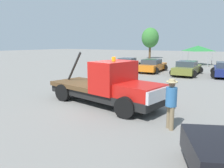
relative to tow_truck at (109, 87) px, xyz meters
The scene contains 9 objects.
ground_plane 1.00m from the tow_truck, behind, with size 160.00×160.00×0.00m, color gray.
tow_truck is the anchor object (origin of this frame).
person_near_truck 3.69m from the tow_truck, 21.88° to the right, with size 0.39×0.39×1.77m.
parked_car_cream 14.76m from the tow_truck, 114.66° to the left, with size 2.76×4.60×1.34m.
parked_car_orange 13.31m from the tow_truck, 103.15° to the left, with size 2.62×4.78×1.34m.
parked_car_olive 12.60m from the tow_truck, 87.07° to the left, with size 2.48×4.93×1.34m.
canopy_tent_green 23.41m from the tow_truck, 91.41° to the left, with size 3.36×3.36×2.65m.
tree_left 34.67m from the tow_truck, 109.33° to the left, with size 3.35×3.35×5.98m.
traffic_cone 3.00m from the tow_truck, 101.42° to the left, with size 0.40×0.40×0.55m.
Camera 1 is at (5.93, -8.63, 2.95)m, focal length 35.00 mm.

